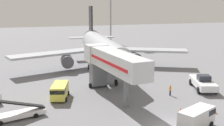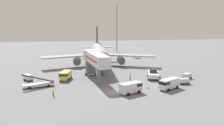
{
  "view_description": "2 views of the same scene",
  "coord_description": "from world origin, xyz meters",
  "px_view_note": "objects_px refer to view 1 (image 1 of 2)",
  "views": [
    {
      "loc": [
        -15.27,
        -27.56,
        13.97
      ],
      "look_at": [
        0.53,
        21.82,
        3.1
      ],
      "focal_mm": 45.82,
      "sensor_mm": 36.0,
      "label": 1
    },
    {
      "loc": [
        -9.91,
        -48.72,
        14.65
      ],
      "look_at": [
        3.0,
        18.39,
        3.24
      ],
      "focal_mm": 38.53,
      "sensor_mm": 36.0,
      "label": 2
    }
  ],
  "objects_px": {
    "belt_loader_truck": "(16,113)",
    "service_van_near_right": "(197,117)",
    "jet_bridge": "(111,62)",
    "safety_cone_charlie": "(216,112)",
    "pushback_tug": "(203,83)",
    "safety_cone_alpha": "(201,79)",
    "airplane_at_gate": "(102,48)",
    "ground_crew_worker_foreground": "(170,90)",
    "safety_cone_bravo": "(181,109)",
    "service_van_far_center": "(60,91)"
  },
  "relations": [
    {
      "from": "airplane_at_gate",
      "to": "safety_cone_bravo",
      "type": "relative_size",
      "value": 81.05
    },
    {
      "from": "jet_bridge",
      "to": "pushback_tug",
      "type": "relative_size",
      "value": 2.17
    },
    {
      "from": "pushback_tug",
      "to": "service_van_far_center",
      "type": "bearing_deg",
      "value": 174.14
    },
    {
      "from": "jet_bridge",
      "to": "pushback_tug",
      "type": "xyz_separation_m",
      "value": [
        15.53,
        -1.23,
        -4.22
      ]
    },
    {
      "from": "pushback_tug",
      "to": "service_van_near_right",
      "type": "relative_size",
      "value": 1.51
    },
    {
      "from": "safety_cone_alpha",
      "to": "belt_loader_truck",
      "type": "bearing_deg",
      "value": -165.08
    },
    {
      "from": "ground_crew_worker_foreground",
      "to": "safety_cone_bravo",
      "type": "relative_size",
      "value": 3.48
    },
    {
      "from": "jet_bridge",
      "to": "service_van_near_right",
      "type": "bearing_deg",
      "value": -66.76
    },
    {
      "from": "jet_bridge",
      "to": "safety_cone_alpha",
      "type": "bearing_deg",
      "value": 10.98
    },
    {
      "from": "service_van_near_right",
      "to": "ground_crew_worker_foreground",
      "type": "distance_m",
      "value": 11.69
    },
    {
      "from": "airplane_at_gate",
      "to": "ground_crew_worker_foreground",
      "type": "relative_size",
      "value": 23.31
    },
    {
      "from": "ground_crew_worker_foreground",
      "to": "safety_cone_alpha",
      "type": "bearing_deg",
      "value": 31.77
    },
    {
      "from": "service_van_near_right",
      "to": "safety_cone_alpha",
      "type": "height_order",
      "value": "service_van_near_right"
    },
    {
      "from": "service_van_near_right",
      "to": "belt_loader_truck",
      "type": "bearing_deg",
      "value": 155.85
    },
    {
      "from": "pushback_tug",
      "to": "belt_loader_truck",
      "type": "height_order",
      "value": "belt_loader_truck"
    },
    {
      "from": "airplane_at_gate",
      "to": "ground_crew_worker_foreground",
      "type": "xyz_separation_m",
      "value": [
        5.24,
        -20.11,
        -3.77
      ]
    },
    {
      "from": "jet_bridge",
      "to": "safety_cone_bravo",
      "type": "relative_size",
      "value": 35.8
    },
    {
      "from": "belt_loader_truck",
      "to": "service_van_near_right",
      "type": "xyz_separation_m",
      "value": [
        19.66,
        -8.82,
        0.53
      ]
    },
    {
      "from": "jet_bridge",
      "to": "belt_loader_truck",
      "type": "xyz_separation_m",
      "value": [
        -13.72,
        -5.01,
        -4.6
      ]
    },
    {
      "from": "pushback_tug",
      "to": "airplane_at_gate",
      "type": "bearing_deg",
      "value": 122.42
    },
    {
      "from": "belt_loader_truck",
      "to": "safety_cone_alpha",
      "type": "relative_size",
      "value": 11.56
    },
    {
      "from": "belt_loader_truck",
      "to": "service_van_far_center",
      "type": "bearing_deg",
      "value": 45.27
    },
    {
      "from": "jet_bridge",
      "to": "ground_crew_worker_foreground",
      "type": "height_order",
      "value": "jet_bridge"
    },
    {
      "from": "pushback_tug",
      "to": "service_van_near_right",
      "type": "xyz_separation_m",
      "value": [
        -9.59,
        -12.6,
        0.16
      ]
    },
    {
      "from": "service_van_near_right",
      "to": "ground_crew_worker_foreground",
      "type": "xyz_separation_m",
      "value": [
        2.87,
        11.33,
        -0.42
      ]
    },
    {
      "from": "jet_bridge",
      "to": "belt_loader_truck",
      "type": "height_order",
      "value": "jet_bridge"
    },
    {
      "from": "service_van_far_center",
      "to": "ground_crew_worker_foreground",
      "type": "bearing_deg",
      "value": -12.51
    },
    {
      "from": "service_van_near_right",
      "to": "safety_cone_bravo",
      "type": "height_order",
      "value": "service_van_near_right"
    },
    {
      "from": "safety_cone_bravo",
      "to": "belt_loader_truck",
      "type": "bearing_deg",
      "value": 169.82
    },
    {
      "from": "airplane_at_gate",
      "to": "safety_cone_alpha",
      "type": "height_order",
      "value": "airplane_at_gate"
    },
    {
      "from": "service_van_far_center",
      "to": "safety_cone_bravo",
      "type": "height_order",
      "value": "service_van_far_center"
    },
    {
      "from": "service_van_near_right",
      "to": "ground_crew_worker_foreground",
      "type": "bearing_deg",
      "value": 75.8
    },
    {
      "from": "jet_bridge",
      "to": "safety_cone_charlie",
      "type": "xyz_separation_m",
      "value": [
        10.75,
        -10.86,
        -5.1
      ]
    },
    {
      "from": "jet_bridge",
      "to": "safety_cone_bravo",
      "type": "xyz_separation_m",
      "value": [
        6.9,
        -8.72,
        -5.13
      ]
    },
    {
      "from": "airplane_at_gate",
      "to": "safety_cone_bravo",
      "type": "xyz_separation_m",
      "value": [
        3.34,
        -26.33,
        -4.42
      ]
    },
    {
      "from": "pushback_tug",
      "to": "belt_loader_truck",
      "type": "distance_m",
      "value": 29.5
    },
    {
      "from": "pushback_tug",
      "to": "safety_cone_bravo",
      "type": "relative_size",
      "value": 16.53
    },
    {
      "from": "belt_loader_truck",
      "to": "service_van_far_center",
      "type": "height_order",
      "value": "belt_loader_truck"
    },
    {
      "from": "safety_cone_charlie",
      "to": "ground_crew_worker_foreground",
      "type": "bearing_deg",
      "value": 103.11
    },
    {
      "from": "belt_loader_truck",
      "to": "safety_cone_charlie",
      "type": "bearing_deg",
      "value": -13.44
    },
    {
      "from": "service_van_near_right",
      "to": "safety_cone_charlie",
      "type": "xyz_separation_m",
      "value": [
        4.81,
        2.97,
        -1.04
      ]
    },
    {
      "from": "safety_cone_bravo",
      "to": "safety_cone_charlie",
      "type": "bearing_deg",
      "value": -29.11
    },
    {
      "from": "airplane_at_gate",
      "to": "pushback_tug",
      "type": "relative_size",
      "value": 4.9
    },
    {
      "from": "airplane_at_gate",
      "to": "service_van_near_right",
      "type": "relative_size",
      "value": 7.4
    },
    {
      "from": "belt_loader_truck",
      "to": "ground_crew_worker_foreground",
      "type": "xyz_separation_m",
      "value": [
        22.53,
        2.51,
        0.11
      ]
    },
    {
      "from": "pushback_tug",
      "to": "service_van_near_right",
      "type": "distance_m",
      "value": 15.83
    },
    {
      "from": "ground_crew_worker_foreground",
      "to": "pushback_tug",
      "type": "bearing_deg",
      "value": 10.68
    },
    {
      "from": "service_van_far_center",
      "to": "safety_cone_charlie",
      "type": "relative_size",
      "value": 9.69
    },
    {
      "from": "airplane_at_gate",
      "to": "pushback_tug",
      "type": "bearing_deg",
      "value": -57.58
    },
    {
      "from": "service_van_far_center",
      "to": "ground_crew_worker_foreground",
      "type": "distance_m",
      "value": 16.83
    }
  ]
}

